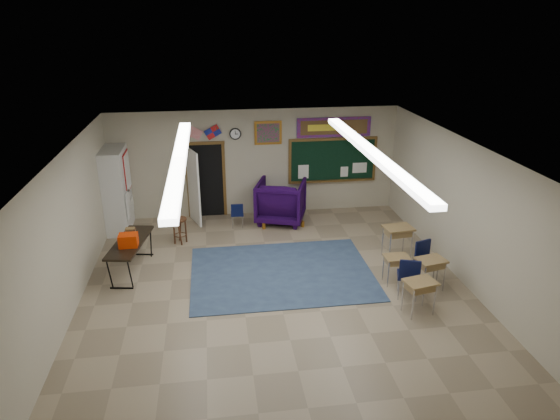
{
  "coord_description": "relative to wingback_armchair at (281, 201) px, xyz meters",
  "views": [
    {
      "loc": [
        -1.21,
        -8.93,
        5.41
      ],
      "look_at": [
        0.26,
        1.5,
        1.24
      ],
      "focal_mm": 32.0,
      "sensor_mm": 36.0,
      "label": 1
    }
  ],
  "objects": [
    {
      "name": "back_wall",
      "position": [
        -0.61,
        0.71,
        0.91
      ],
      "size": [
        8.0,
        0.04,
        3.0
      ],
      "primitive_type": "cube",
      "color": "#B0A88F",
      "rests_on": "floor"
    },
    {
      "name": "front_wall",
      "position": [
        -0.61,
        -8.29,
        0.91
      ],
      "size": [
        8.0,
        0.04,
        3.0
      ],
      "primitive_type": "cube",
      "color": "#B0A88F",
      "rests_on": "floor"
    },
    {
      "name": "left_wall",
      "position": [
        -4.61,
        -3.79,
        0.91
      ],
      "size": [
        0.04,
        9.0,
        3.0
      ],
      "primitive_type": "cube",
      "color": "#B0A88F",
      "rests_on": "floor"
    },
    {
      "name": "doorway",
      "position": [
        -2.11,
        0.56,
        0.47
      ],
      "size": [
        1.1,
        0.89,
        2.16
      ],
      "color": "black",
      "rests_on": "back_wall"
    },
    {
      "name": "chalkboard",
      "position": [
        1.59,
        0.67,
        0.88
      ],
      "size": [
        2.55,
        0.14,
        1.3
      ],
      "color": "brown",
      "rests_on": "back_wall"
    },
    {
      "name": "student_chair_reading",
      "position": [
        -1.22,
        -0.24,
        -0.23
      ],
      "size": [
        0.37,
        0.37,
        0.71
      ],
      "primitive_type": null,
      "rotation": [
        0.0,
        0.0,
        3.11
      ],
      "color": "black",
      "rests_on": "floor"
    },
    {
      "name": "wingback_armchair",
      "position": [
        0.0,
        0.0,
        0.0
      ],
      "size": [
        1.59,
        1.61,
        1.17
      ],
      "primitive_type": "imported",
      "rotation": [
        0.0,
        0.0,
        2.82
      ],
      "color": "black",
      "rests_on": "floor"
    },
    {
      "name": "student_desk_back_left",
      "position": [
        1.97,
        -4.92,
        -0.2
      ],
      "size": [
        0.65,
        0.54,
        0.69
      ],
      "rotation": [
        0.0,
        0.0,
        0.21
      ],
      "color": "olive",
      "rests_on": "floor"
    },
    {
      "name": "wall_flags",
      "position": [
        -2.01,
        0.65,
        1.89
      ],
      "size": [
        1.16,
        0.06,
        0.7
      ],
      "primitive_type": null,
      "color": "red",
      "rests_on": "back_wall"
    },
    {
      "name": "student_chair_desk_a",
      "position": [
        1.98,
        -4.31,
        -0.13
      ],
      "size": [
        0.58,
        0.58,
        0.92
      ],
      "primitive_type": null,
      "rotation": [
        0.0,
        0.0,
        2.81
      ],
      "color": "black",
      "rests_on": "floor"
    },
    {
      "name": "framed_art_print",
      "position": [
        -0.26,
        0.67,
        1.76
      ],
      "size": [
        0.75,
        0.05,
        0.65
      ],
      "color": "#A76A20",
      "rests_on": "back_wall"
    },
    {
      "name": "storage_cabinet",
      "position": [
        -4.32,
        0.06,
        0.51
      ],
      "size": [
        0.59,
        1.25,
        2.2
      ],
      "color": "silver",
      "rests_on": "floor"
    },
    {
      "name": "floor",
      "position": [
        -0.61,
        -3.79,
        -0.59
      ],
      "size": [
        9.0,
        9.0,
        0.0
      ],
      "primitive_type": "plane",
      "color": "gray",
      "rests_on": "ground"
    },
    {
      "name": "folding_table",
      "position": [
        -3.71,
        -2.43,
        -0.18
      ],
      "size": [
        0.88,
        1.85,
        1.01
      ],
      "rotation": [
        0.0,
        0.0,
        -0.17
      ],
      "color": "black",
      "rests_on": "floor"
    },
    {
      "name": "bulletin_board",
      "position": [
        1.59,
        0.67,
        1.86
      ],
      "size": [
        2.1,
        0.05,
        0.55
      ],
      "color": "#B70F21",
      "rests_on": "back_wall"
    },
    {
      "name": "ceiling",
      "position": [
        -0.61,
        -3.79,
        2.41
      ],
      "size": [
        8.0,
        9.0,
        0.04
      ],
      "primitive_type": "cube",
      "color": "silver",
      "rests_on": "back_wall"
    },
    {
      "name": "area_rug",
      "position": [
        -0.41,
        -2.99,
        -0.58
      ],
      "size": [
        4.0,
        3.0,
        0.02
      ],
      "primitive_type": "cube",
      "color": "#384F6A",
      "rests_on": "floor"
    },
    {
      "name": "wall_clock",
      "position": [
        -1.16,
        0.67,
        1.76
      ],
      "size": [
        0.32,
        0.05,
        0.32
      ],
      "color": "black",
      "rests_on": "back_wall"
    },
    {
      "name": "student_desk_front_right",
      "position": [
        2.39,
        -2.6,
        -0.15
      ],
      "size": [
        0.7,
        0.56,
        0.78
      ],
      "rotation": [
        0.0,
        0.0,
        0.11
      ],
      "color": "olive",
      "rests_on": "floor"
    },
    {
      "name": "student_desk_front_left",
      "position": [
        1.94,
        -3.74,
        -0.23
      ],
      "size": [
        0.53,
        0.4,
        0.63
      ],
      "rotation": [
        0.0,
        0.0,
        0.01
      ],
      "color": "olive",
      "rests_on": "floor"
    },
    {
      "name": "right_wall",
      "position": [
        3.39,
        -3.79,
        0.91
      ],
      "size": [
        0.04,
        9.0,
        3.0
      ],
      "primitive_type": "cube",
      "color": "#B0A88F",
      "rests_on": "floor"
    },
    {
      "name": "wooden_stool",
      "position": [
        -2.71,
        -1.07,
        -0.24
      ],
      "size": [
        0.37,
        0.37,
        0.66
      ],
      "color": "#4F2817",
      "rests_on": "floor"
    },
    {
      "name": "fluorescent_strips",
      "position": [
        -0.61,
        -3.79,
        2.35
      ],
      "size": [
        3.86,
        6.0,
        0.1
      ],
      "primitive_type": null,
      "color": "white",
      "rests_on": "ceiling"
    },
    {
      "name": "student_chair_desk_b",
      "position": [
        2.65,
        -3.73,
        -0.15
      ],
      "size": [
        0.55,
        0.55,
        0.87
      ],
      "primitive_type": null,
      "rotation": [
        0.0,
        0.0,
        0.31
      ],
      "color": "black",
      "rests_on": "floor"
    },
    {
      "name": "student_desk_back_right",
      "position": [
        2.54,
        -4.1,
        -0.2
      ],
      "size": [
        0.66,
        0.54,
        0.7
      ],
      "rotation": [
        0.0,
        0.0,
        0.2
      ],
      "color": "olive",
      "rests_on": "floor"
    }
  ]
}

